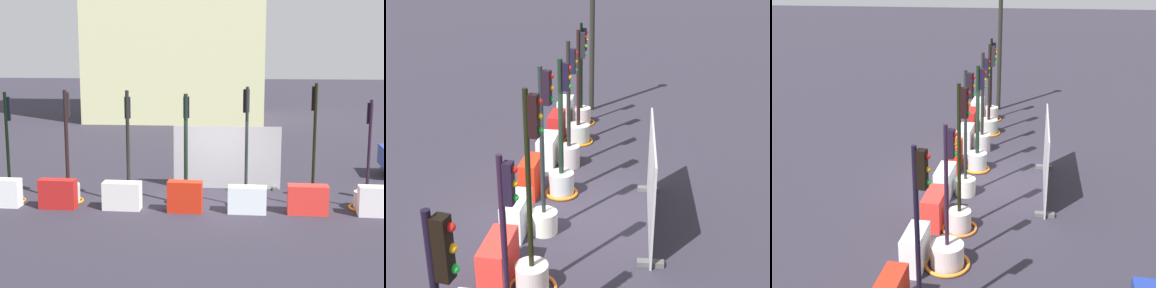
{
  "view_description": "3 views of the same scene",
  "coord_description": "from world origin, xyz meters",
  "views": [
    {
      "loc": [
        0.67,
        -16.26,
        4.69
      ],
      "look_at": [
        -0.71,
        0.19,
        1.76
      ],
      "focal_mm": 53.24,
      "sensor_mm": 36.0,
      "label": 1
    },
    {
      "loc": [
        10.07,
        1.45,
        5.58
      ],
      "look_at": [
        -0.23,
        0.3,
        1.55
      ],
      "focal_mm": 48.26,
      "sensor_mm": 36.0,
      "label": 2
    },
    {
      "loc": [
        13.05,
        1.45,
        6.02
      ],
      "look_at": [
        0.3,
        -0.4,
        1.27
      ],
      "focal_mm": 45.83,
      "sensor_mm": 36.0,
      "label": 3
    }
  ],
  "objects": [
    {
      "name": "construction_barrier_0",
      "position": [
        -6.16,
        -0.77,
        0.41
      ],
      "size": [
        1.08,
        0.45,
        0.82
      ],
      "color": "white",
      "rests_on": "ground_plane"
    },
    {
      "name": "traffic_light_2",
      "position": [
        -2.55,
        -0.19,
        0.66
      ],
      "size": [
        0.58,
        0.58,
        3.36
      ],
      "color": "#B4ACAF",
      "rests_on": "ground_plane"
    },
    {
      "name": "construction_barrier_4",
      "position": [
        0.93,
        -0.84,
        0.38
      ],
      "size": [
        1.08,
        0.47,
        0.76
      ],
      "color": "white",
      "rests_on": "ground_plane"
    },
    {
      "name": "traffic_light_6",
      "position": [
        4.33,
        -0.17,
        0.39
      ],
      "size": [
        0.98,
        0.98,
        3.15
      ],
      "color": "beige",
      "rests_on": "ground_plane"
    },
    {
      "name": "traffic_light_3",
      "position": [
        -0.86,
        -0.15,
        0.58
      ],
      "size": [
        0.79,
        0.79,
        3.27
      ],
      "color": "#ADB1B0",
      "rests_on": "ground_plane"
    },
    {
      "name": "construction_barrier_3",
      "position": [
        -0.82,
        -0.88,
        0.44
      ],
      "size": [
        0.98,
        0.43,
        0.89
      ],
      "color": "red",
      "rests_on": "ground_plane"
    },
    {
      "name": "construction_barrier_1",
      "position": [
        -4.49,
        -0.82,
        0.43
      ],
      "size": [
        1.07,
        0.42,
        0.85
      ],
      "color": "#B21B1A",
      "rests_on": "ground_plane"
    },
    {
      "name": "traffic_light_0",
      "position": [
        -6.14,
        -0.24,
        0.5
      ],
      "size": [
        0.9,
        0.9,
        3.29
      ],
      "color": "beige",
      "rests_on": "ground_plane"
    },
    {
      "name": "traffic_light_5",
      "position": [
        2.8,
        -0.14,
        0.59
      ],
      "size": [
        0.87,
        0.87,
        3.59
      ],
      "color": "beige",
      "rests_on": "ground_plane"
    },
    {
      "name": "traffic_light_4",
      "position": [
        0.89,
        -0.26,
        0.73
      ],
      "size": [
        0.56,
        0.56,
        3.49
      ],
      "color": "silver",
      "rests_on": "ground_plane"
    },
    {
      "name": "site_fence_panel",
      "position": [
        0.29,
        1.89,
        0.97
      ],
      "size": [
        3.48,
        0.5,
        2.05
      ],
      "color": "#A2A0A5",
      "rests_on": "ground_plane"
    },
    {
      "name": "street_lamp_post",
      "position": [
        -7.7,
        -0.04,
        3.18
      ],
      "size": [
        0.36,
        0.36,
        5.46
      ],
      "color": "black",
      "rests_on": "ground_plane"
    },
    {
      "name": "ground_plane",
      "position": [
        0.0,
        0.0,
        0.0
      ],
      "size": [
        120.0,
        120.0,
        0.0
      ],
      "primitive_type": "plane",
      "color": "#2B2733"
    },
    {
      "name": "traffic_light_1",
      "position": [
        -4.38,
        -0.14,
        0.52
      ],
      "size": [
        0.89,
        0.89,
        3.35
      ],
      "color": "#ADB0AA",
      "rests_on": "ground_plane"
    },
    {
      "name": "construction_barrier_5",
      "position": [
        2.6,
        -0.78,
        0.41
      ],
      "size": [
        1.12,
        0.5,
        0.82
      ],
      "color": "red",
      "rests_on": "ground_plane"
    },
    {
      "name": "construction_barrier_6",
      "position": [
        4.46,
        -0.82,
        0.42
      ],
      "size": [
        1.0,
        0.45,
        0.84
      ],
      "color": "silver",
      "rests_on": "ground_plane"
    },
    {
      "name": "construction_barrier_2",
      "position": [
        -2.63,
        -0.77,
        0.4
      ],
      "size": [
        1.09,
        0.49,
        0.8
      ],
      "color": "silver",
      "rests_on": "ground_plane"
    }
  ]
}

